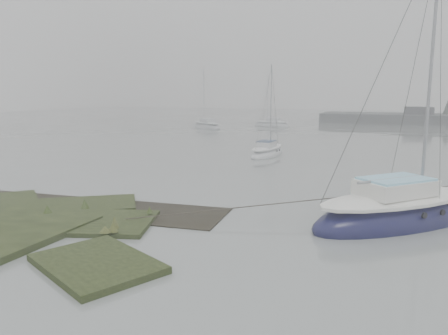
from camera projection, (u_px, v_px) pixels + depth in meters
ground at (307, 144)px, 39.88m from camera, size 160.00×160.00×0.00m
sailboat_main at (400, 213)px, 15.91m from camera, size 7.06×7.34×10.82m
sailboat_white at (267, 153)px, 32.55m from camera, size 1.94×5.21×7.24m
sailboat_far_a at (207, 126)px, 56.93m from camera, size 5.86×5.00×8.26m
sailboat_far_c at (272, 125)px, 59.69m from camera, size 5.42×2.53×7.36m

